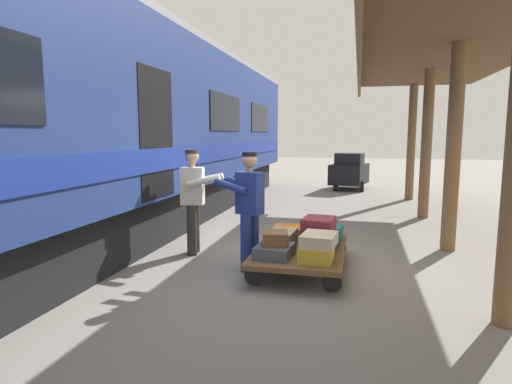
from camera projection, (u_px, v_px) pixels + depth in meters
The scene contains 16 objects.
ground_plane at pixel (290, 265), 6.36m from camera, with size 60.00×60.00×0.00m, color gray.
platform_canopy at pixel (481, 30), 5.36m from camera, with size 3.20×15.45×3.56m.
train_car at pixel (73, 127), 6.92m from camera, with size 3.02×20.22×4.00m.
luggage_cart at pixel (301, 250), 6.17m from camera, with size 1.25×2.07×0.32m.
suitcase_orange_carryall at pixel (288, 232), 6.77m from camera, with size 0.46×0.46×0.17m, color #CC6B23.
suitcase_navy_fabric at pixel (321, 241), 6.08m from camera, with size 0.46×0.58×0.23m, color navy.
suitcase_tan_vintage at pixel (282, 238), 6.21m from camera, with size 0.37×0.57×0.23m, color tan.
suitcase_teal_softside at pixel (324, 233), 6.63m from camera, with size 0.52×0.51×0.20m, color #1E666B.
suitcase_yellow_case at pixel (317, 252), 5.54m from camera, with size 0.41×0.58×0.20m, color gold.
suitcase_slate_roller at pixel (275, 251), 5.67m from camera, with size 0.46×0.53×0.16m, color #4C515B.
suitcase_brown_leather at pixel (275, 238), 5.68m from camera, with size 0.33×0.37×0.17m, color brown.
suitcase_burgundy_valise at pixel (319, 225), 6.08m from camera, with size 0.43×0.51×0.22m, color maroon.
suitcase_cream_canvas at pixel (319, 240), 5.50m from camera, with size 0.42×0.52×0.16m, color beige.
porter_in_overalls at pixel (249, 207), 6.05m from camera, with size 0.73×0.56×1.70m.
porter_by_door at pixel (194, 198), 6.88m from camera, with size 0.71×0.50×1.70m.
baggage_tug at pixel (349, 172), 15.09m from camera, with size 1.42×1.89×1.30m.
Camera 1 is at (-0.94, 6.10, 1.94)m, focal length 29.82 mm.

